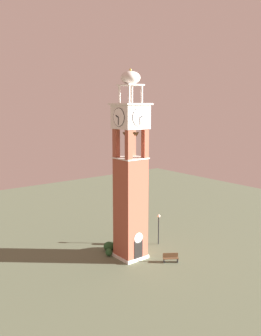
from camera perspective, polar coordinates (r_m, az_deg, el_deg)
ground at (r=41.01m, az=0.00°, el=-13.50°), size 80.00×80.00×0.00m
clock_tower at (r=38.51m, az=0.00°, el=-2.20°), size 3.25×3.25×19.67m
park_bench at (r=39.83m, az=6.18°, el=-13.54°), size 1.58×1.25×0.95m
lamp_post at (r=43.72m, az=4.34°, el=-8.49°), size 0.36×0.36×3.60m
trash_bin at (r=44.22m, az=-2.22°, el=-11.18°), size 0.52×0.52×0.80m
shrub_near_entry at (r=41.20m, az=-3.36°, el=-12.79°), size 0.73×0.73×0.82m
shrub_left_of_tower at (r=42.54m, az=-3.31°, el=-11.90°), size 1.24×1.24×1.01m
shrub_behind_bench at (r=42.86m, az=-2.22°, el=-11.71°), size 0.99×0.99×1.02m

